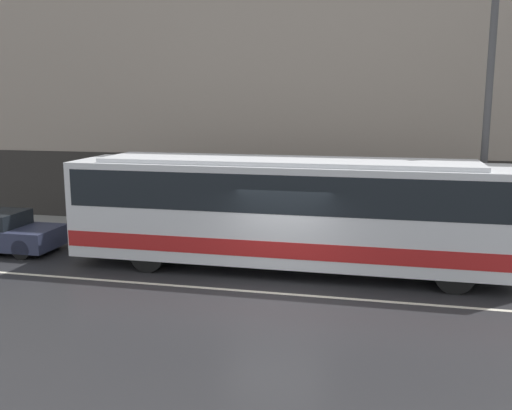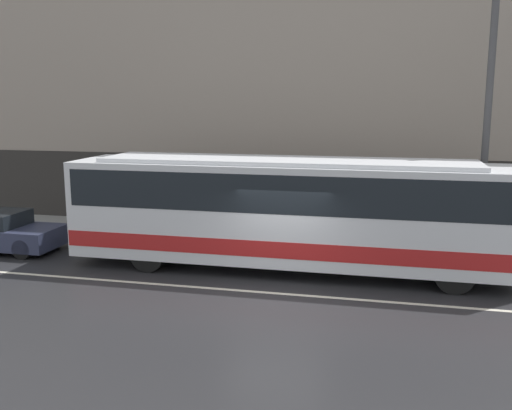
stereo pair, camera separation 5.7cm
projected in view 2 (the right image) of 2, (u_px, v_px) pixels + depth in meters
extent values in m
plane|color=#262628|center=(276.00, 293.00, 14.44)|extent=(60.00, 60.00, 0.00)
cube|color=gray|center=(307.00, 240.00, 19.67)|extent=(60.00, 2.95, 0.15)
cube|color=gray|center=(316.00, 51.00, 20.05)|extent=(60.00, 0.30, 13.07)
cube|color=#2D2B28|center=(313.00, 195.00, 20.83)|extent=(60.00, 0.06, 2.80)
cube|color=beige|center=(276.00, 293.00, 14.44)|extent=(54.00, 0.14, 0.01)
cube|color=silver|center=(285.00, 211.00, 16.20)|extent=(12.31, 2.53, 2.74)
cube|color=#B21E1E|center=(285.00, 239.00, 16.35)|extent=(12.25, 2.56, 0.45)
cube|color=black|center=(285.00, 188.00, 16.08)|extent=(11.94, 2.55, 1.04)
cube|color=silver|center=(285.00, 161.00, 15.94)|extent=(10.46, 2.15, 0.12)
cylinder|color=black|center=(455.00, 275.00, 14.35)|extent=(0.99, 0.28, 0.99)
cylinder|color=black|center=(446.00, 252.00, 16.47)|extent=(0.99, 0.28, 0.99)
cylinder|color=black|center=(148.00, 255.00, 16.20)|extent=(0.99, 0.28, 0.99)
cylinder|color=black|center=(176.00, 237.00, 18.32)|extent=(0.99, 0.28, 0.99)
cylinder|color=black|center=(22.00, 249.00, 17.50)|extent=(0.62, 0.20, 0.62)
cylinder|color=black|center=(51.00, 237.00, 19.00)|extent=(0.62, 0.20, 0.62)
cylinder|color=#4C4C4F|center=(487.00, 130.00, 16.81)|extent=(0.21, 0.21, 7.64)
cylinder|color=navy|center=(292.00, 213.00, 20.20)|extent=(0.36, 0.36, 1.48)
sphere|color=tan|center=(292.00, 188.00, 20.04)|extent=(0.27, 0.27, 0.27)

